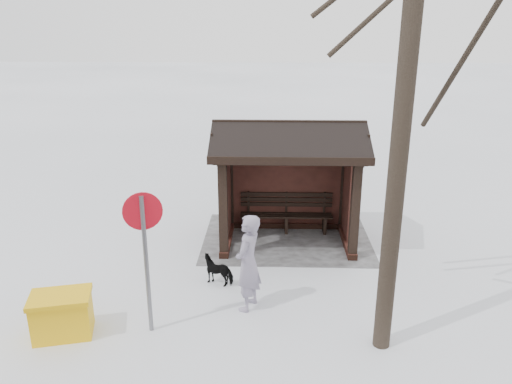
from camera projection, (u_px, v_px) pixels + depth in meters
ground at (287, 242)px, 12.58m from camera, size 120.00×120.00×0.00m
trampled_patch at (286, 238)px, 12.77m from camera, size 4.20×3.20×0.02m
bus_shelter at (288, 157)px, 12.03m from camera, size 3.60×2.40×3.09m
pedestrian at (248, 263)px, 9.38m from camera, size 0.68×0.82×1.92m
dog at (219, 269)px, 10.52m from camera, size 0.79×0.55×0.61m
grit_bin at (62, 315)px, 8.72m from camera, size 1.16×0.92×0.79m
road_sign at (144, 235)px, 8.39m from camera, size 0.65×0.22×2.61m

